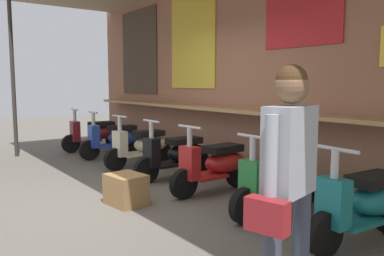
{
  "coord_description": "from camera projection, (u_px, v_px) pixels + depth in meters",
  "views": [
    {
      "loc": [
        4.6,
        -2.4,
        1.52
      ],
      "look_at": [
        -0.53,
        1.4,
        0.79
      ],
      "focal_mm": 36.55,
      "sensor_mm": 36.0,
      "label": 1
    }
  ],
  "objects": [
    {
      "name": "ground_plane",
      "position": [
        132.0,
        196.0,
        5.26
      ],
      "size": [
        27.08,
        27.08,
        0.0
      ],
      "primitive_type": "plane",
      "color": "#605B54"
    },
    {
      "name": "shopper_with_handbag",
      "position": [
        288.0,
        166.0,
        2.49
      ],
      "size": [
        0.37,
        0.65,
        1.64
      ],
      "rotation": [
        0.0,
        0.0,
        0.23
      ],
      "color": "#383D4C",
      "rests_on": "ground_plane"
    },
    {
      "name": "scooter_blue",
      "position": [
        117.0,
        139.0,
        8.01
      ],
      "size": [
        0.49,
        1.4,
        0.97
      ],
      "rotation": [
        0.0,
        0.0,
        -1.64
      ],
      "color": "#233D9E",
      "rests_on": "ground_plane"
    },
    {
      "name": "scooter_teal",
      "position": [
        366.0,
        203.0,
        3.71
      ],
      "size": [
        0.5,
        1.4,
        0.97
      ],
      "rotation": [
        0.0,
        0.0,
        -1.65
      ],
      "color": "#197075",
      "rests_on": "ground_plane"
    },
    {
      "name": "scooter_green",
      "position": [
        282.0,
        181.0,
        4.54
      ],
      "size": [
        0.46,
        1.4,
        0.97
      ],
      "rotation": [
        0.0,
        0.0,
        -1.57
      ],
      "color": "#237533",
      "rests_on": "ground_plane"
    },
    {
      "name": "scooter_cream",
      "position": [
        143.0,
        145.0,
        7.13
      ],
      "size": [
        0.48,
        1.4,
        0.97
      ],
      "rotation": [
        0.0,
        0.0,
        -1.51
      ],
      "color": "beige",
      "rests_on": "ground_plane"
    },
    {
      "name": "market_stall_facade",
      "position": [
        233.0,
        54.0,
        6.11
      ],
      "size": [
        9.67,
        2.81,
        3.52
      ],
      "color": "#8C5B44",
      "rests_on": "ground_plane"
    },
    {
      "name": "scooter_maroon",
      "position": [
        97.0,
        133.0,
        8.85
      ],
      "size": [
        0.5,
        1.4,
        0.97
      ],
      "rotation": [
        0.0,
        0.0,
        -1.65
      ],
      "color": "maroon",
      "rests_on": "ground_plane"
    },
    {
      "name": "merchandise_crate",
      "position": [
        126.0,
        189.0,
        4.9
      ],
      "size": [
        0.53,
        0.44,
        0.38
      ],
      "primitive_type": "cube",
      "rotation": [
        0.0,
        0.0,
        0.12
      ],
      "color": "olive",
      "rests_on": "ground_plane"
    },
    {
      "name": "scooter_black",
      "position": [
        178.0,
        154.0,
        6.24
      ],
      "size": [
        0.46,
        1.4,
        0.97
      ],
      "rotation": [
        0.0,
        0.0,
        -1.58
      ],
      "color": "black",
      "rests_on": "ground_plane"
    },
    {
      "name": "scooter_red",
      "position": [
        217.0,
        164.0,
        5.47
      ],
      "size": [
        0.46,
        1.4,
        0.97
      ],
      "rotation": [
        0.0,
        0.0,
        -1.53
      ],
      "color": "red",
      "rests_on": "ground_plane"
    }
  ]
}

